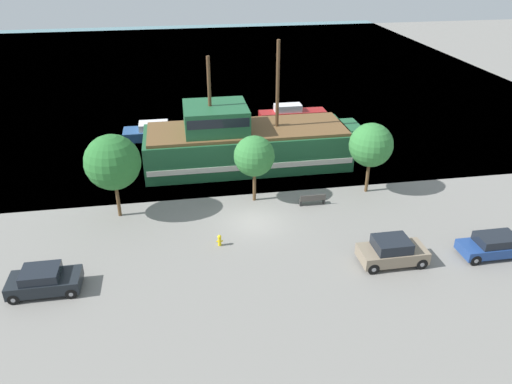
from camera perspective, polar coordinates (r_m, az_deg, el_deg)
The scene contains 13 objects.
ground_plane at distance 34.35m, azimuth -0.25°, elevation -3.36°, with size 160.00×160.00×0.00m, color gray.
water_surface at distance 75.36m, azimuth -5.85°, elevation 13.80°, with size 80.00×80.00×0.00m, color slate.
pirate_ship at distance 42.02m, azimuth -1.29°, elevation 5.67°, with size 18.24×6.01×10.35m.
moored_boat_dockside at distance 53.32m, azimuth 4.10°, elevation 8.87°, with size 7.01×1.84×1.74m.
moored_boat_outer at distance 49.33m, azimuth -11.08°, elevation 6.77°, with size 6.83×2.34×1.56m.
parked_car_curb_front at distance 30.89m, azimuth 15.28°, elevation -6.57°, with size 3.96×1.99×1.66m.
parked_car_curb_mid at distance 33.90m, azimuth 25.80°, elevation -5.50°, with size 4.62×1.79×1.40m.
parked_car_curb_rear at distance 30.02m, azimuth -23.08°, elevation -9.29°, with size 3.83×1.95×1.46m.
fire_hydrant at distance 31.68m, azimuth -4.19°, elevation -5.48°, with size 0.42×0.25×0.76m.
bench_promenade_east at distance 36.40m, azimuth 6.47°, elevation -0.84°, with size 1.89×0.45×0.85m.
tree_row_east at distance 34.54m, azimuth -16.07°, elevation 3.29°, with size 3.75×3.75×5.96m.
tree_row_mideast at distance 35.50m, azimuth -0.20°, elevation 4.11°, with size 2.93×2.93×5.01m.
tree_row_midwest at distance 37.67m, azimuth 13.01°, elevation 5.25°, with size 3.24×3.24×5.44m.
Camera 1 is at (-4.76, -29.12, 17.58)m, focal length 35.00 mm.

